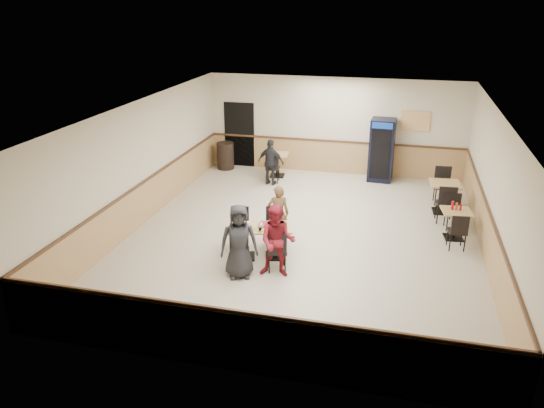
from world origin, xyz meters
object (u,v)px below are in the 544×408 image
(diner_man_opposite, at_px, (278,214))
(side_table_far, at_px, (444,193))
(diner_woman_right, at_px, (277,241))
(side_table_near, at_px, (455,220))
(back_table, at_px, (277,161))
(pepsi_cooler, at_px, (382,150))
(lone_diner, at_px, (271,162))
(main_table, at_px, (260,237))
(trash_bin, at_px, (225,156))
(diner_woman_left, at_px, (239,241))

(diner_man_opposite, xyz_separation_m, side_table_far, (3.74, 2.73, -0.14))
(diner_woman_right, bearing_deg, side_table_near, 32.20)
(back_table, bearing_deg, side_table_far, -21.02)
(back_table, bearing_deg, pepsi_cooler, 7.15)
(diner_woman_right, relative_size, back_table, 2.05)
(lone_diner, height_order, back_table, lone_diner)
(diner_man_opposite, xyz_separation_m, pepsi_cooler, (2.01, 4.99, 0.27))
(main_table, bearing_deg, pepsi_cooler, 53.48)
(main_table, relative_size, diner_man_opposite, 1.09)
(trash_bin, bearing_deg, back_table, -10.93)
(side_table_far, bearing_deg, lone_diner, 167.81)
(diner_man_opposite, height_order, trash_bin, diner_man_opposite)
(diner_woman_left, distance_m, lone_diner, 5.62)
(diner_woman_right, distance_m, side_table_near, 4.48)
(diner_woman_right, distance_m, lone_diner, 5.56)
(side_table_near, xyz_separation_m, trash_bin, (-6.86, 3.83, -0.03))
(diner_woman_right, bearing_deg, diner_woman_left, -168.83)
(main_table, bearing_deg, trash_bin, 99.14)
(diner_man_opposite, xyz_separation_m, side_table_near, (3.92, 1.12, -0.21))
(main_table, xyz_separation_m, diner_woman_left, (-0.19, -0.89, 0.29))
(main_table, distance_m, diner_woman_right, 0.92)
(diner_woman_left, xyz_separation_m, back_table, (-0.75, 6.39, -0.28))
(side_table_near, bearing_deg, diner_man_opposite, -164.03)
(main_table, height_order, diner_woman_left, diner_woman_left)
(diner_woman_right, height_order, pepsi_cooler, pepsi_cooler)
(diner_woman_left, height_order, side_table_far, diner_woman_left)
(side_table_near, relative_size, back_table, 0.99)
(side_table_near, height_order, back_table, back_table)
(main_table, xyz_separation_m, lone_diner, (-0.94, 4.67, 0.21))
(trash_bin, bearing_deg, diner_man_opposite, -59.29)
(side_table_near, bearing_deg, side_table_far, 96.30)
(side_table_near, distance_m, trash_bin, 7.86)
(diner_woman_left, bearing_deg, lone_diner, 77.28)
(lone_diner, bearing_deg, main_table, 109.00)
(diner_man_opposite, bearing_deg, pepsi_cooler, -126.36)
(side_table_near, distance_m, side_table_far, 1.62)
(side_table_near, xyz_separation_m, back_table, (-5.05, 3.48, 0.02))
(side_table_near, xyz_separation_m, pepsi_cooler, (-1.91, 3.87, 0.49))
(back_table, bearing_deg, diner_woman_left, -83.27)
(lone_diner, height_order, trash_bin, lone_diner)
(diner_man_opposite, bearing_deg, lone_diner, -87.87)
(main_table, height_order, lone_diner, lone_diner)
(diner_woman_right, bearing_deg, diner_man_opposite, 97.80)
(side_table_far, bearing_deg, trash_bin, 161.62)
(side_table_near, relative_size, trash_bin, 0.84)
(side_table_far, relative_size, back_table, 1.10)
(diner_man_opposite, bearing_deg, side_table_near, -178.50)
(main_table, relative_size, side_table_near, 2.01)
(main_table, height_order, pepsi_cooler, pepsi_cooler)
(diner_woman_left, distance_m, side_table_far, 6.11)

